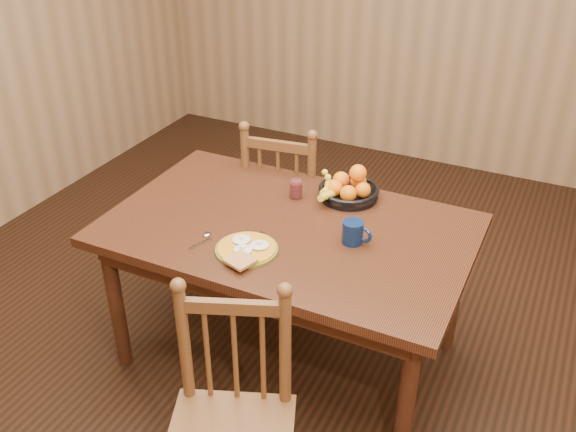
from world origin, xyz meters
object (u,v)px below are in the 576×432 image
at_px(dining_table, 288,242).
at_px(fruit_bowl, 348,188).
at_px(coffee_mug, 354,232).
at_px(breakfast_plate, 246,249).
at_px(chair_far, 287,204).
at_px(chair_near, 231,427).

bearing_deg(dining_table, fruit_bowl, 68.54).
bearing_deg(coffee_mug, breakfast_plate, -145.38).
distance_m(coffee_mug, fruit_bowl, 0.40).
height_order(chair_far, fruit_bowl, chair_far).
bearing_deg(fruit_bowl, coffee_mug, -65.18).
distance_m(chair_near, fruit_bowl, 1.28).
relative_size(dining_table, breakfast_plate, 5.32).
distance_m(dining_table, coffee_mug, 0.34).
bearing_deg(dining_table, breakfast_plate, -104.22).
relative_size(chair_near, coffee_mug, 7.15).
relative_size(chair_far, chair_near, 1.01).
height_order(dining_table, breakfast_plate, breakfast_plate).
bearing_deg(chair_near, dining_table, 81.41).
height_order(dining_table, coffee_mug, coffee_mug).
xyz_separation_m(dining_table, fruit_bowl, (0.14, 0.36, 0.13)).
xyz_separation_m(breakfast_plate, fruit_bowl, (0.21, 0.62, 0.03)).
xyz_separation_m(chair_near, breakfast_plate, (-0.27, 0.61, 0.30)).
xyz_separation_m(coffee_mug, fruit_bowl, (-0.17, 0.36, -0.00)).
bearing_deg(coffee_mug, chair_near, -96.83).
bearing_deg(breakfast_plate, fruit_bowl, 71.51).
distance_m(chair_near, breakfast_plate, 0.73).
height_order(breakfast_plate, coffee_mug, coffee_mug).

